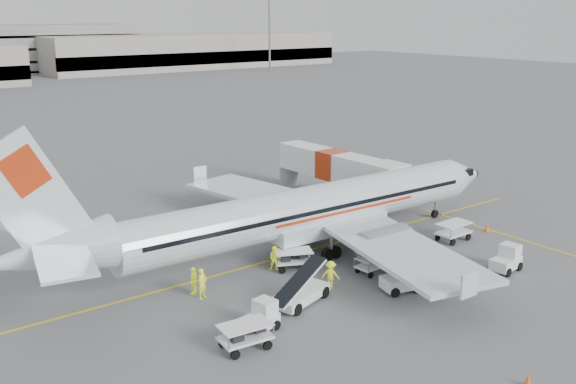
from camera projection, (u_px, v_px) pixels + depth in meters
The scene contains 23 objects.
ground at pixel (305, 251), 44.20m from camera, with size 360.00×360.00×0.00m, color #56595B.
stripe_lead at pixel (305, 251), 44.20m from camera, with size 44.00×0.20×0.01m, color yellow.
stripe_cross at pixel (527, 241), 46.07m from camera, with size 0.20×20.00×0.01m, color yellow.
terminal_east at pixel (192, 51), 195.17m from camera, with size 90.00×26.00×10.00m, color gray, non-canonical shape.
parking_garage at pixel (24, 46), 180.31m from camera, with size 62.00×24.00×14.00m, color slate, non-canonical shape.
mast_east at pixel (269, 32), 178.46m from camera, with size 3.20×1.20×22.00m, color slate, non-canonical shape.
aircraft at pixel (312, 178), 43.12m from camera, with size 37.08×29.07×10.22m, color silver, non-canonical shape.
jet_bridge at pixel (332, 175), 56.55m from camera, with size 3.02×16.12×4.23m, color white, non-canonical shape.
belt_loader at pixel (301, 280), 35.96m from camera, with size 5.10×1.91×2.76m, color white, non-canonical shape.
tug_fore at pixel (506, 259), 40.62m from camera, with size 2.15×1.23×1.66m, color white, non-canonical shape.
tug_mid at pixel (401, 277), 37.65m from camera, with size 2.24×1.28×1.73m, color white, non-canonical shape.
tug_aft at pixel (259, 317), 32.88m from camera, with size 2.06×1.18×1.59m, color white, non-canonical shape.
cart_loaded_a at pixel (293, 260), 41.00m from camera, with size 2.41×1.43×1.26m, color white, non-canonical shape.
cart_loaded_b at pixel (245, 336), 31.17m from camera, with size 2.52×1.49×1.32m, color white, non-canonical shape.
cart_empty_a at pixel (372, 265), 40.39m from camera, with size 2.09×1.24×1.09m, color white, non-canonical shape.
cart_empty_b at pixel (453, 232), 46.13m from camera, with size 2.57×1.52×1.34m, color white, non-canonical shape.
cone_nose at pixel (487, 227), 48.13m from camera, with size 0.43×0.43×0.70m, color orange.
cone_port at pixel (218, 189), 58.75m from camera, with size 0.37×0.37×0.61m, color orange.
cone_stbd at pixel (528, 380), 28.09m from camera, with size 0.38×0.38×0.62m, color orange.
crew_a at pixel (202, 283), 36.68m from camera, with size 0.66×0.43×1.81m, color #E8FF20.
crew_b at pixel (275, 258), 40.73m from camera, with size 0.78×0.61×1.60m, color #E8FF20.
crew_c at pixel (331, 275), 38.06m from camera, with size 1.10×0.63×1.70m, color #E8FF20.
crew_d at pixel (194, 280), 37.27m from camera, with size 0.98×0.41×1.67m, color #E8FF20.
Camera 1 is at (-25.74, -32.55, 15.79)m, focal length 40.00 mm.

